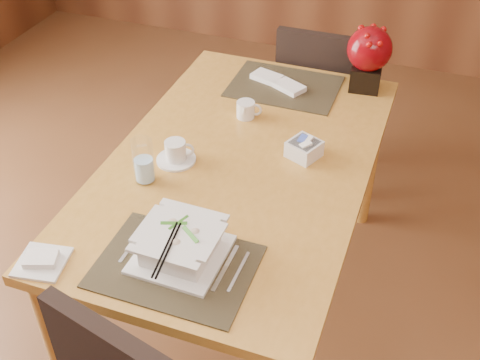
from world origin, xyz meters
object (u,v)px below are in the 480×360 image
(berry_decor, at_px, (369,55))
(sugar_caddy, at_px, (304,149))
(soup_setting, at_px, (180,245))
(coffee_cup, at_px, (176,153))
(dining_table, at_px, (240,181))
(creamer_jug, at_px, (246,110))
(bread_plate, at_px, (42,262))
(water_glass, at_px, (143,161))
(far_chair, at_px, (320,99))

(berry_decor, bearing_deg, sugar_caddy, -101.39)
(soup_setting, relative_size, coffee_cup, 1.83)
(dining_table, bearing_deg, soup_setting, -90.11)
(creamer_jug, distance_m, bread_plate, 0.99)
(dining_table, distance_m, bread_plate, 0.77)
(water_glass, height_order, creamer_jug, water_glass)
(dining_table, xyz_separation_m, soup_setting, (-0.00, -0.51, 0.15))
(coffee_cup, height_order, creamer_jug, coffee_cup)
(soup_setting, height_order, sugar_caddy, soup_setting)
(soup_setting, xyz_separation_m, berry_decor, (0.32, 1.17, 0.10))
(dining_table, height_order, creamer_jug, creamer_jug)
(dining_table, xyz_separation_m, sugar_caddy, (0.21, 0.10, 0.13))
(creamer_jug, bearing_deg, coffee_cup, -120.85)
(coffee_cup, bearing_deg, far_chair, 73.14)
(sugar_caddy, xyz_separation_m, far_chair, (-0.12, 0.81, -0.28))
(water_glass, xyz_separation_m, berry_decor, (0.58, 0.88, 0.07))
(water_glass, bearing_deg, coffee_cup, 69.66)
(far_chair, bearing_deg, berry_decor, 132.07)
(dining_table, relative_size, far_chair, 1.68)
(soup_setting, xyz_separation_m, water_glass, (-0.26, 0.29, 0.03))
(soup_setting, bearing_deg, water_glass, 133.25)
(coffee_cup, bearing_deg, dining_table, 20.79)
(soup_setting, relative_size, sugar_caddy, 2.52)
(creamer_jug, distance_m, far_chair, 0.71)
(dining_table, distance_m, berry_decor, 0.77)
(far_chair, bearing_deg, soup_setting, 86.15)
(water_glass, bearing_deg, soup_setting, -47.87)
(bread_plate, distance_m, far_chair, 1.66)
(soup_setting, distance_m, berry_decor, 1.21)
(water_glass, bearing_deg, creamer_jug, 69.22)
(coffee_cup, height_order, far_chair, far_chair)
(creamer_jug, xyz_separation_m, far_chair, (0.16, 0.64, -0.28))
(soup_setting, bearing_deg, coffee_cup, 117.47)
(sugar_caddy, distance_m, far_chair, 0.87)
(sugar_caddy, height_order, berry_decor, berry_decor)
(bread_plate, bearing_deg, coffee_cup, 75.02)
(water_glass, xyz_separation_m, creamer_jug, (0.19, 0.49, -0.05))
(water_glass, relative_size, sugar_caddy, 1.60)
(creamer_jug, height_order, bread_plate, creamer_jug)
(creamer_jug, distance_m, berry_decor, 0.56)
(dining_table, distance_m, water_glass, 0.39)
(dining_table, relative_size, sugar_caddy, 14.67)
(berry_decor, bearing_deg, far_chair, 132.35)
(water_glass, relative_size, far_chair, 0.18)
(far_chair, bearing_deg, water_glass, 72.44)
(dining_table, bearing_deg, far_chair, 84.50)
(coffee_cup, relative_size, berry_decor, 0.52)
(water_glass, bearing_deg, bread_plate, -103.29)
(dining_table, bearing_deg, water_glass, -140.41)
(soup_setting, xyz_separation_m, bread_plate, (-0.37, -0.16, -0.05))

